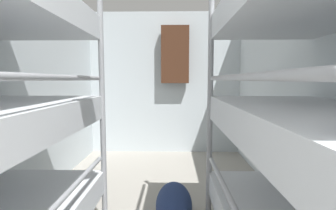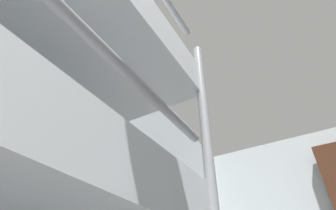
{
  "view_description": "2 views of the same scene",
  "coord_description": "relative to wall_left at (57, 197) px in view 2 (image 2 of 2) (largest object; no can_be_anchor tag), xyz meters",
  "views": [
    {
      "loc": [
        0.14,
        0.23,
        1.21
      ],
      "look_at": [
        0.07,
        3.54,
        0.89
      ],
      "focal_mm": 28.0,
      "sensor_mm": 36.0,
      "label": 1
    },
    {
      "loc": [
        -0.08,
        1.41,
        0.73
      ],
      "look_at": [
        -0.74,
        2.51,
        1.69
      ],
      "focal_mm": 28.0,
      "sensor_mm": 36.0,
      "label": 2
    }
  ],
  "objects": [
    {
      "name": "wall_left",
      "position": [
        0.0,
        0.0,
        0.0
      ],
      "size": [
        0.06,
        4.68,
        2.31
      ],
      "color": "silver",
      "rests_on": "ground_plane"
    }
  ]
}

